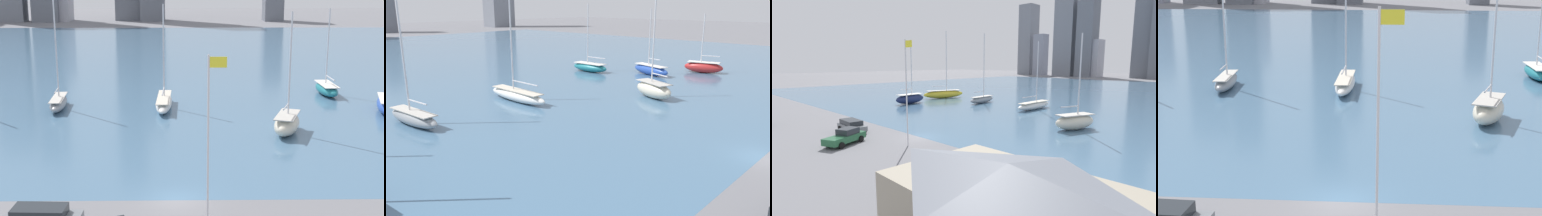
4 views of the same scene
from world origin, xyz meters
TOP-DOWN VIEW (x-y plane):
  - ground_plane at (0.00, 0.00)m, footprint 500.00×500.00m
  - harbor_water at (0.00, 70.00)m, footprint 180.00×140.00m
  - flag_pole at (2.19, -3.28)m, footprint 1.24×0.14m
  - sailboat_cream at (11.41, 17.26)m, footprint 4.49×6.81m
  - sailboat_white at (-2.00, 28.76)m, footprint 2.07×10.31m
  - sailboat_teal at (20.66, 36.52)m, footprint 2.62×7.53m
  - sailboat_gray at (-15.24, 28.63)m, footprint 2.55×8.20m

SIDE VIEW (x-z plane):
  - ground_plane at x=0.00m, z-range 0.00..0.00m
  - harbor_water at x=0.00m, z-range 0.00..0.00m
  - sailboat_white at x=-2.00m, z-range -5.63..7.33m
  - sailboat_teal at x=20.66m, z-range -5.13..6.89m
  - sailboat_gray at x=-15.24m, z-range -6.72..8.57m
  - sailboat_cream at x=11.41m, z-range -5.24..7.55m
  - flag_pole at x=2.19m, z-range 0.49..11.87m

